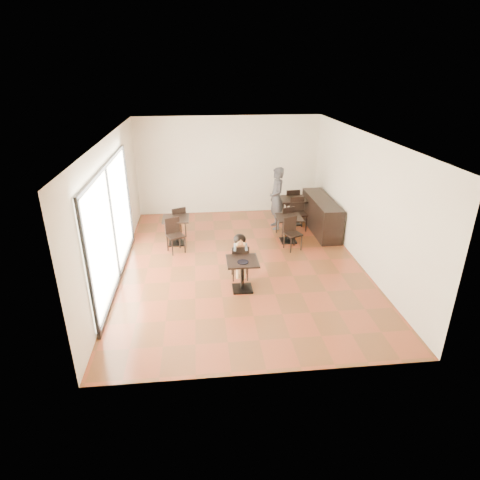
{
  "coord_description": "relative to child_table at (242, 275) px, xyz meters",
  "views": [
    {
      "loc": [
        -0.98,
        -9.08,
        4.65
      ],
      "look_at": [
        -0.11,
        -0.77,
        1.0
      ],
      "focal_mm": 30.0,
      "sensor_mm": 36.0,
      "label": 1
    }
  ],
  "objects": [
    {
      "name": "cafe_table_left",
      "position": [
        -1.56,
        2.72,
        0.02
      ],
      "size": [
        0.96,
        0.96,
        0.77
      ],
      "primitive_type": null,
      "rotation": [
        0.0,
        0.0,
        0.43
      ],
      "color": "black",
      "rests_on": "floor"
    },
    {
      "name": "chair_back_b",
      "position": [
        2.09,
        3.39,
        0.13
      ],
      "size": [
        0.48,
        0.48,
        0.99
      ],
      "primitive_type": null,
      "rotation": [
        0.0,
        0.0,
        0.09
      ],
      "color": "black",
      "rests_on": "floor"
    },
    {
      "name": "cafe_table_back",
      "position": [
        2.02,
        3.94,
        0.05
      ],
      "size": [
        0.85,
        0.85,
        0.83
      ],
      "primitive_type": null,
      "rotation": [
        0.0,
        0.0,
        0.09
      ],
      "color": "black",
      "rests_on": "floor"
    },
    {
      "name": "cafe_table_mid",
      "position": [
        1.61,
        2.55,
        0.0
      ],
      "size": [
        0.9,
        0.9,
        0.74
      ],
      "primitive_type": null,
      "rotation": [
        0.0,
        0.0,
        0.36
      ],
      "color": "black",
      "rests_on": "floor"
    },
    {
      "name": "wall_back",
      "position": [
        0.11,
        5.27,
        1.23
      ],
      "size": [
        6.0,
        0.01,
        3.2
      ],
      "primitive_type": "cube",
      "color": "white",
      "rests_on": "floor"
    },
    {
      "name": "wall_right",
      "position": [
        3.11,
        1.27,
        1.23
      ],
      "size": [
        0.01,
        8.0,
        3.2
      ],
      "primitive_type": "cube",
      "color": "white",
      "rests_on": "floor"
    },
    {
      "name": "chair_back_a",
      "position": [
        2.09,
        4.49,
        0.13
      ],
      "size": [
        0.48,
        0.48,
        0.99
      ],
      "primitive_type": null,
      "rotation": [
        0.0,
        0.0,
        3.23
      ],
      "color": "black",
      "rests_on": "floor"
    },
    {
      "name": "wall_left",
      "position": [
        -2.89,
        1.27,
        1.23
      ],
      "size": [
        0.01,
        8.0,
        3.2
      ],
      "primitive_type": "cube",
      "color": "white",
      "rests_on": "floor"
    },
    {
      "name": "child_chair",
      "position": [
        -0.0,
        0.55,
        0.07
      ],
      "size": [
        0.4,
        0.4,
        0.88
      ],
      "primitive_type": null,
      "rotation": [
        0.0,
        0.0,
        3.14
      ],
      "color": "black",
      "rests_on": "floor"
    },
    {
      "name": "plate",
      "position": [
        0.0,
        -0.1,
        0.37
      ],
      "size": [
        0.25,
        0.25,
        0.01
      ],
      "primitive_type": "cylinder",
      "color": "black",
      "rests_on": "child_table"
    },
    {
      "name": "wall_front",
      "position": [
        0.11,
        -2.73,
        1.23
      ],
      "size": [
        6.0,
        0.01,
        3.2
      ],
      "primitive_type": "cube",
      "color": "white",
      "rests_on": "floor"
    },
    {
      "name": "chair_left_b",
      "position": [
        -1.56,
        2.17,
        0.09
      ],
      "size": [
        0.55,
        0.55,
        0.92
      ],
      "primitive_type": null,
      "rotation": [
        0.0,
        0.0,
        0.43
      ],
      "color": "black",
      "rests_on": "floor"
    },
    {
      "name": "adult_patron",
      "position": [
        1.44,
        3.64,
        0.58
      ],
      "size": [
        0.51,
        0.73,
        1.89
      ],
      "primitive_type": "imported",
      "rotation": [
        0.0,
        0.0,
        -1.49
      ],
      "color": "#38373C",
      "rests_on": "floor"
    },
    {
      "name": "ceiling",
      "position": [
        0.11,
        1.27,
        2.83
      ],
      "size": [
        6.0,
        8.0,
        0.01
      ],
      "primitive_type": "cube",
      "color": "white",
      "rests_on": "floor"
    },
    {
      "name": "child_table",
      "position": [
        0.0,
        0.0,
        0.0
      ],
      "size": [
        0.69,
        0.69,
        0.73
      ],
      "primitive_type": null,
      "color": "black",
      "rests_on": "floor"
    },
    {
      "name": "chair_mid_a",
      "position": [
        1.61,
        3.1,
        0.08
      ],
      "size": [
        0.52,
        0.52,
        0.89
      ],
      "primitive_type": null,
      "rotation": [
        0.0,
        0.0,
        3.5
      ],
      "color": "black",
      "rests_on": "floor"
    },
    {
      "name": "storefront_window",
      "position": [
        -2.86,
        0.77,
        1.03
      ],
      "size": [
        0.04,
        4.5,
        2.6
      ],
      "primitive_type": "cube",
      "color": "white",
      "rests_on": "floor"
    },
    {
      "name": "child",
      "position": [
        0.0,
        0.55,
        0.19
      ],
      "size": [
        0.4,
        0.55,
        1.11
      ],
      "primitive_type": null,
      "color": "gray",
      "rests_on": "child_chair"
    },
    {
      "name": "service_counter",
      "position": [
        2.76,
        3.27,
        0.13
      ],
      "size": [
        0.6,
        2.4,
        1.0
      ],
      "primitive_type": "cube",
      "color": "black",
      "rests_on": "floor"
    },
    {
      "name": "chair_left_a",
      "position": [
        -1.56,
        3.27,
        0.09
      ],
      "size": [
        0.55,
        0.55,
        0.92
      ],
      "primitive_type": null,
      "rotation": [
        0.0,
        0.0,
        3.57
      ],
      "color": "black",
      "rests_on": "floor"
    },
    {
      "name": "chair_mid_b",
      "position": [
        1.61,
        2.0,
        0.08
      ],
      "size": [
        0.52,
        0.52,
        0.89
      ],
      "primitive_type": null,
      "rotation": [
        0.0,
        0.0,
        0.36
      ],
      "color": "black",
      "rests_on": "floor"
    },
    {
      "name": "pizza_slice",
      "position": [
        0.0,
        0.36,
        0.59
      ],
      "size": [
        0.26,
        0.2,
        0.06
      ],
      "primitive_type": null,
      "color": "tan",
      "rests_on": "child"
    },
    {
      "name": "floor",
      "position": [
        0.11,
        1.27,
        -0.37
      ],
      "size": [
        6.0,
        8.0,
        0.01
      ],
      "primitive_type": "cube",
      "color": "brown",
      "rests_on": "ground"
    }
  ]
}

